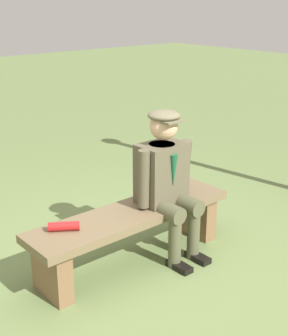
% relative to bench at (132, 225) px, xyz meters
% --- Properties ---
extents(ground_plane, '(30.00, 30.00, 0.00)m').
position_rel_bench_xyz_m(ground_plane, '(0.00, 0.00, -0.34)').
color(ground_plane, olive).
extents(bench, '(1.88, 0.47, 0.48)m').
position_rel_bench_xyz_m(bench, '(0.00, 0.00, 0.00)').
color(bench, brown).
rests_on(bench, ground).
extents(seated_man, '(0.58, 0.62, 1.29)m').
position_rel_bench_xyz_m(seated_man, '(-0.33, 0.06, 0.38)').
color(seated_man, brown).
rests_on(seated_man, ground).
extents(rolled_magazine, '(0.24, 0.19, 0.07)m').
position_rel_bench_xyz_m(rolled_magazine, '(0.62, -0.06, 0.17)').
color(rolled_magazine, '#B21E1E').
rests_on(rolled_magazine, bench).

